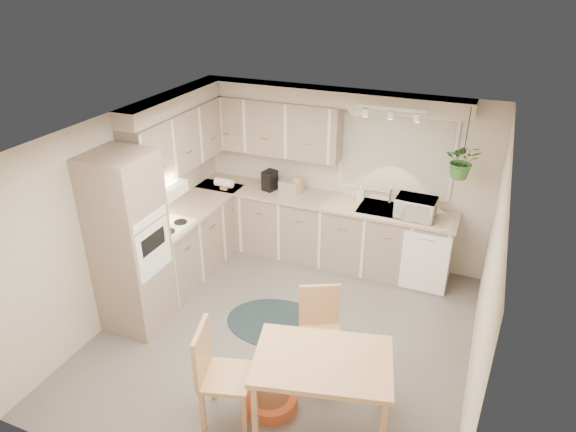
% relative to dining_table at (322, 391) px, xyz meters
% --- Properties ---
extents(floor, '(4.20, 4.20, 0.00)m').
position_rel_dining_table_xyz_m(floor, '(-0.79, 0.97, -0.38)').
color(floor, slate).
rests_on(floor, ground).
extents(ceiling, '(4.20, 4.20, 0.00)m').
position_rel_dining_table_xyz_m(ceiling, '(-0.79, 0.97, 2.02)').
color(ceiling, white).
rests_on(ceiling, wall_back).
extents(wall_back, '(4.00, 0.04, 2.40)m').
position_rel_dining_table_xyz_m(wall_back, '(-0.79, 3.07, 0.82)').
color(wall_back, beige).
rests_on(wall_back, floor).
extents(wall_front, '(4.00, 0.04, 2.40)m').
position_rel_dining_table_xyz_m(wall_front, '(-0.79, -1.13, 0.82)').
color(wall_front, beige).
rests_on(wall_front, floor).
extents(wall_left, '(0.04, 4.20, 2.40)m').
position_rel_dining_table_xyz_m(wall_left, '(-2.79, 0.97, 0.82)').
color(wall_left, beige).
rests_on(wall_left, floor).
extents(wall_right, '(0.04, 4.20, 2.40)m').
position_rel_dining_table_xyz_m(wall_right, '(1.21, 0.97, 0.82)').
color(wall_right, beige).
rests_on(wall_right, floor).
extents(base_cab_left, '(0.60, 1.85, 0.90)m').
position_rel_dining_table_xyz_m(base_cab_left, '(-2.49, 1.85, 0.07)').
color(base_cab_left, gray).
rests_on(base_cab_left, floor).
extents(base_cab_back, '(3.60, 0.60, 0.90)m').
position_rel_dining_table_xyz_m(base_cab_back, '(-0.99, 2.77, 0.07)').
color(base_cab_back, gray).
rests_on(base_cab_back, floor).
extents(counter_left, '(0.64, 1.89, 0.04)m').
position_rel_dining_table_xyz_m(counter_left, '(-2.48, 1.85, 0.54)').
color(counter_left, tan).
rests_on(counter_left, base_cab_left).
extents(counter_back, '(3.64, 0.64, 0.04)m').
position_rel_dining_table_xyz_m(counter_back, '(-0.99, 2.76, 0.54)').
color(counter_back, tan).
rests_on(counter_back, base_cab_back).
extents(oven_stack, '(0.65, 0.65, 2.10)m').
position_rel_dining_table_xyz_m(oven_stack, '(-2.46, 0.60, 0.67)').
color(oven_stack, gray).
rests_on(oven_stack, floor).
extents(wall_oven_face, '(0.02, 0.56, 0.58)m').
position_rel_dining_table_xyz_m(wall_oven_face, '(-2.14, 0.60, 0.67)').
color(wall_oven_face, white).
rests_on(wall_oven_face, oven_stack).
extents(upper_cab_left, '(0.35, 2.00, 0.75)m').
position_rel_dining_table_xyz_m(upper_cab_left, '(-2.61, 1.97, 1.45)').
color(upper_cab_left, gray).
rests_on(upper_cab_left, wall_left).
extents(upper_cab_back, '(2.00, 0.35, 0.75)m').
position_rel_dining_table_xyz_m(upper_cab_back, '(-1.79, 2.90, 1.45)').
color(upper_cab_back, gray).
rests_on(upper_cab_back, wall_back).
extents(soffit_left, '(0.30, 2.00, 0.20)m').
position_rel_dining_table_xyz_m(soffit_left, '(-2.64, 1.97, 1.92)').
color(soffit_left, beige).
rests_on(soffit_left, wall_left).
extents(soffit_back, '(3.60, 0.30, 0.20)m').
position_rel_dining_table_xyz_m(soffit_back, '(-0.99, 2.92, 1.92)').
color(soffit_back, beige).
rests_on(soffit_back, wall_back).
extents(cooktop, '(0.52, 0.58, 0.02)m').
position_rel_dining_table_xyz_m(cooktop, '(-2.47, 1.27, 0.57)').
color(cooktop, white).
rests_on(cooktop, counter_left).
extents(range_hood, '(0.40, 0.60, 0.14)m').
position_rel_dining_table_xyz_m(range_hood, '(-2.49, 1.27, 1.02)').
color(range_hood, white).
rests_on(range_hood, upper_cab_left).
extents(window_blinds, '(1.40, 0.02, 1.00)m').
position_rel_dining_table_xyz_m(window_blinds, '(-0.09, 3.04, 1.22)').
color(window_blinds, beige).
rests_on(window_blinds, wall_back).
extents(window_frame, '(1.50, 0.02, 1.10)m').
position_rel_dining_table_xyz_m(window_frame, '(-0.09, 3.05, 1.22)').
color(window_frame, silver).
rests_on(window_frame, wall_back).
extents(sink, '(0.70, 0.48, 0.10)m').
position_rel_dining_table_xyz_m(sink, '(-0.09, 2.77, 0.52)').
color(sink, '#B2B4BA').
rests_on(sink, counter_back).
extents(dishwasher_front, '(0.58, 0.02, 0.83)m').
position_rel_dining_table_xyz_m(dishwasher_front, '(0.51, 2.46, 0.05)').
color(dishwasher_front, white).
rests_on(dishwasher_front, base_cab_back).
extents(track_light_bar, '(0.80, 0.04, 0.04)m').
position_rel_dining_table_xyz_m(track_light_bar, '(-0.09, 2.52, 1.95)').
color(track_light_bar, white).
rests_on(track_light_bar, ceiling).
extents(wall_clock, '(0.30, 0.03, 0.30)m').
position_rel_dining_table_xyz_m(wall_clock, '(-0.64, 3.04, 1.80)').
color(wall_clock, gold).
rests_on(wall_clock, wall_back).
extents(dining_table, '(1.35, 1.06, 0.76)m').
position_rel_dining_table_xyz_m(dining_table, '(0.00, 0.00, 0.00)').
color(dining_table, tan).
rests_on(dining_table, floor).
extents(chair_left, '(0.57, 0.57, 1.00)m').
position_rel_dining_table_xyz_m(chair_left, '(-0.82, -0.25, 0.12)').
color(chair_left, tan).
rests_on(chair_left, floor).
extents(chair_back, '(0.59, 0.59, 0.93)m').
position_rel_dining_table_xyz_m(chair_back, '(-0.22, 0.63, 0.09)').
color(chair_back, tan).
rests_on(chair_back, floor).
extents(braided_rug, '(1.30, 1.03, 0.01)m').
position_rel_dining_table_xyz_m(braided_rug, '(-0.95, 1.17, -0.37)').
color(braided_rug, black).
rests_on(braided_rug, floor).
extents(pet_bed, '(0.64, 0.64, 0.12)m').
position_rel_dining_table_xyz_m(pet_bed, '(-0.51, 0.00, -0.32)').
color(pet_bed, '#BE5B26').
rests_on(pet_bed, floor).
extents(microwave, '(0.50, 0.29, 0.33)m').
position_rel_dining_table_xyz_m(microwave, '(0.30, 2.67, 0.73)').
color(microwave, white).
rests_on(microwave, counter_back).
extents(soap_bottle, '(0.13, 0.22, 0.09)m').
position_rel_dining_table_xyz_m(soap_bottle, '(-0.48, 2.92, 0.61)').
color(soap_bottle, white).
rests_on(soap_bottle, counter_back).
extents(hanging_plant, '(0.42, 0.46, 0.34)m').
position_rel_dining_table_xyz_m(hanging_plant, '(0.76, 2.67, 1.34)').
color(hanging_plant, '#34692A').
rests_on(hanging_plant, ceiling).
extents(coffee_maker, '(0.20, 0.23, 0.28)m').
position_rel_dining_table_xyz_m(coffee_maker, '(-1.75, 2.77, 0.70)').
color(coffee_maker, black).
rests_on(coffee_maker, counter_back).
extents(toaster, '(0.28, 0.17, 0.17)m').
position_rel_dining_table_xyz_m(toaster, '(-1.45, 2.79, 0.65)').
color(toaster, '#B2B4BA').
rests_on(toaster, counter_back).
extents(knife_block, '(0.13, 0.13, 0.24)m').
position_rel_dining_table_xyz_m(knife_block, '(-1.34, 2.82, 0.68)').
color(knife_block, tan).
rests_on(knife_block, counter_back).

